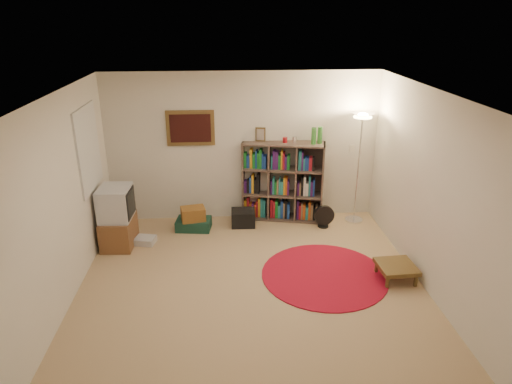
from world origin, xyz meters
TOP-DOWN VIEW (x-y plane):
  - room at (-0.05, 0.05)m, footprint 4.54×4.54m
  - bookshelf at (0.65, 2.13)m, footprint 1.41×0.67m
  - floor_lamp at (1.89, 1.92)m, footprint 0.45×0.45m
  - floor_fan at (1.31, 1.70)m, footprint 0.34×0.19m
  - tv_stand at (-1.95, 1.32)m, footprint 0.49×0.67m
  - dvd_box at (-1.58, 1.33)m, footprint 0.35×0.31m
  - suitcase at (-0.85, 1.78)m, footprint 0.60×0.42m
  - wicker_basket at (-0.85, 1.75)m, footprint 0.42×0.34m
  - duffel_bag at (-0.03, 1.87)m, footprint 0.40×0.33m
  - paper_towel at (-0.11, 1.90)m, footprint 0.15×0.15m
  - red_rug at (1.01, 0.22)m, footprint 1.72×1.72m
  - side_table at (1.94, 0.05)m, footprint 0.51×0.51m

SIDE VIEW (x-z plane):
  - red_rug at x=1.01m, z-range 0.00..0.02m
  - dvd_box at x=-1.58m, z-range 0.00..0.10m
  - suitcase at x=-0.85m, z-range 0.00..0.18m
  - paper_towel at x=-0.11m, z-range 0.00..0.26m
  - duffel_bag at x=-0.03m, z-range 0.00..0.27m
  - side_table at x=1.94m, z-range 0.07..0.30m
  - floor_fan at x=1.31m, z-range 0.00..0.39m
  - wicker_basket at x=-0.85m, z-range 0.18..0.40m
  - tv_stand at x=-1.95m, z-range -0.02..0.93m
  - bookshelf at x=0.65m, z-range -0.16..1.47m
  - room at x=-0.05m, z-range -0.01..2.53m
  - floor_lamp at x=1.89m, z-range 0.62..2.49m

